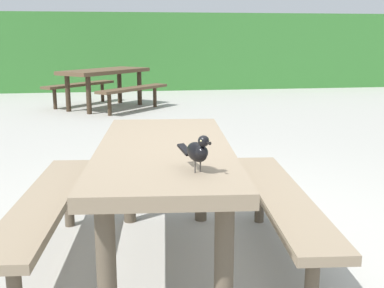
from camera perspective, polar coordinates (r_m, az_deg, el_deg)
ground_plane at (r=3.22m, az=2.97°, el=-12.24°), size 60.00×60.00×0.00m
hedge_wall at (r=13.22m, az=-6.30°, el=10.93°), size 28.00×2.14×1.93m
picnic_table_foreground at (r=2.81m, az=-3.26°, el=-3.84°), size 1.84×1.87×0.74m
bird_grackle at (r=2.19m, az=0.73°, el=-0.83°), size 0.13×0.28×0.18m
picnic_table_mid_left at (r=9.38m, az=-10.33°, el=7.60°), size 2.39×2.40×0.74m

